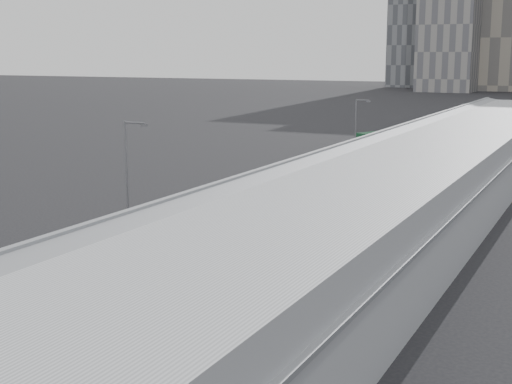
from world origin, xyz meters
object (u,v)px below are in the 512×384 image
Objects in this scene: bus_2 at (104,279)px; bus_7 at (408,147)px; bus_4 at (299,199)px; bus_8 at (435,136)px; bus_5 at (349,177)px; bus_6 at (390,158)px; bus_9 at (455,129)px; suv at (407,136)px; street_lamp_far at (357,126)px; shipping_container at (377,140)px; bus_10 at (472,122)px; street_lamp_near at (129,176)px; bus_3 at (239,224)px.

bus_7 is (-0.13, 67.89, 0.05)m from bus_2.
bus_8 is at bearing 87.09° from bus_4.
bus_6 is at bearing 93.49° from bus_5.
bus_9 reaches higher than suv.
street_lamp_far is (-6.34, 20.94, 3.34)m from bus_5.
shipping_container is (-8.15, -20.48, -0.30)m from bus_9.
street_lamp_far reaches higher than bus_10.
bus_5 reaches higher than suv.
street_lamp_near is at bearing -113.26° from suv.
bus_2 is 26.90m from bus_4.
street_lamp_near is at bearing -90.95° from street_lamp_far.
street_lamp_near is 50.18m from street_lamp_far.
bus_5 reaches higher than bus_8.
bus_6 is at bearing -43.69° from shipping_container.
bus_9 is 22.04m from shipping_container.
street_lamp_near is (-6.91, -4.51, 3.85)m from bus_3.
street_lamp_near reaches higher than bus_8.
bus_5 is 30.36m from street_lamp_near.
bus_5 is 0.99× the size of bus_7.
bus_9 is 0.93× the size of bus_10.
bus_5 is (0.76, 40.37, 0.02)m from bus_2.
bus_10 is at bearing 92.98° from bus_5.
bus_9 reaches higher than shipping_container.
bus_6 is 1.99× the size of shipping_container.
street_lamp_near is (-6.81, -86.92, 3.99)m from bus_9.
bus_4 is at bearing -85.46° from bus_6.
bus_3 is 68.24m from bus_8.
shipping_container is 12.36m from suv.
bus_9 is at bearing 93.21° from shipping_container.
bus_8 is at bearing 64.03° from shipping_container.
street_lamp_near is (-6.28, -56.76, 3.87)m from bus_7.
bus_6 is 1.03× the size of bus_8.
shipping_container is at bearing 129.20° from bus_7.
bus_3 is 1.03× the size of bus_4.
bus_10 is at bearing 93.28° from bus_2.
bus_3 is (0.50, 15.65, 0.06)m from bus_2.
bus_10 is 34.71m from shipping_container.
suv is at bearing 101.10° from bus_5.
bus_3 is at bearing -84.24° from bus_8.
bus_7 is at bearing 90.25° from bus_3.
bus_6 is 42.00m from bus_9.
street_lamp_far reaches higher than suv.
bus_2 reaches higher than bus_8.
bus_10 reaches higher than suv.
street_lamp_near is 1.73× the size of suv.
bus_6 reaches higher than bus_2.
bus_7 is at bearing -92.86° from bus_10.
bus_4 is at bearing -79.59° from street_lamp_far.
bus_6 is 8.82m from street_lamp_far.
bus_4 is 13.49m from bus_5.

